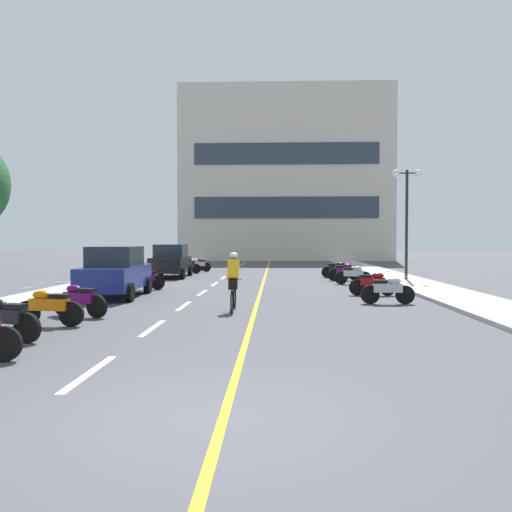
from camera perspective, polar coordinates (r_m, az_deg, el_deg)
ground_plane at (r=26.72m, az=0.38°, el=-2.62°), size 140.00×140.00×0.00m
curb_left at (r=30.77m, az=-12.97°, el=-1.98°), size 2.40×72.00×0.12m
curb_right at (r=30.37m, az=14.28°, el=-2.03°), size 2.40×72.00×0.12m
lane_dash_0 at (r=8.39m, az=-18.12°, el=-12.32°), size 0.14×2.20×0.01m
lane_dash_1 at (r=12.14m, az=-11.49°, el=-7.90°), size 0.14×2.20×0.01m
lane_dash_2 at (r=16.02m, az=-8.09°, el=-5.55°), size 0.14×2.20×0.01m
lane_dash_3 at (r=19.94m, az=-6.03°, el=-4.10°), size 0.14×2.20×0.01m
lane_dash_4 at (r=23.89m, az=-4.66°, el=-3.13°), size 0.14×2.20×0.01m
lane_dash_5 at (r=27.85m, az=-3.67°, el=-2.44°), size 0.14×2.20×0.01m
lane_dash_6 at (r=31.82m, az=-2.94°, el=-1.91°), size 0.14×2.20×0.01m
lane_dash_7 at (r=35.80m, az=-2.36°, el=-1.51°), size 0.14×2.20×0.01m
lane_dash_8 at (r=39.78m, az=-1.90°, el=-1.18°), size 0.14×2.20×0.01m
lane_dash_9 at (r=43.77m, az=-1.53°, el=-0.92°), size 0.14×2.20×0.01m
lane_dash_10 at (r=47.76m, az=-1.22°, el=-0.69°), size 0.14×2.20×0.01m
lane_dash_11 at (r=51.75m, az=-0.95°, el=-0.51°), size 0.14×2.20×0.01m
centre_line_yellow at (r=29.70m, az=1.05°, el=-2.17°), size 0.12×66.00×0.01m
office_building at (r=54.24m, az=3.33°, el=8.97°), size 21.73×6.45×17.73m
street_lamp_mid at (r=26.32m, az=16.53°, el=6.08°), size 1.46×0.36×5.42m
parked_car_near at (r=18.88m, az=-15.45°, el=-1.71°), size 2.04×4.26×1.82m
parked_car_mid at (r=28.45m, az=-9.49°, el=-0.53°), size 2.01×4.24×1.82m
motorcycle_1 at (r=11.47m, az=-26.30°, el=-6.24°), size 1.66×0.74×0.92m
motorcycle_2 at (r=13.05m, az=-22.16°, el=-5.24°), size 1.70×0.60×0.92m
motorcycle_3 at (r=14.33m, az=-19.16°, el=-4.59°), size 1.64×0.79×0.92m
motorcycle_4 at (r=16.78m, az=14.55°, el=-3.64°), size 1.70×0.60×0.92m
motorcycle_5 at (r=19.23m, az=12.93°, el=-2.95°), size 1.70×0.60×0.92m
motorcycle_6 at (r=21.37m, az=-12.48°, el=-2.48°), size 1.67×0.69×0.92m
motorcycle_7 at (r=23.98m, az=10.83°, el=-2.02°), size 1.70×0.60×0.92m
motorcycle_8 at (r=26.09m, az=9.87°, el=-1.71°), size 1.70×0.60×0.92m
motorcycle_9 at (r=28.08m, az=9.09°, el=-1.46°), size 1.70×0.60×0.92m
motorcycle_10 at (r=31.42m, az=-7.75°, el=-1.12°), size 1.66×0.73×0.92m
motorcycle_11 at (r=33.25m, az=-6.54°, el=-0.96°), size 1.66×0.73×0.92m
motorcycle_12 at (r=34.79m, az=-6.98°, el=-0.84°), size 1.70×0.60×0.92m
cyclist_rider at (r=14.57m, az=-2.55°, el=-2.76°), size 0.42×1.77×1.71m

